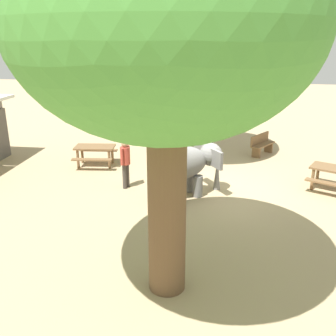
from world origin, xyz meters
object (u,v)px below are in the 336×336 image
picnic_table_far (335,174)px  picnic_table_near (95,151)px  shade_tree_main (167,25)px  elephant (188,164)px  person_handler (125,160)px  wooden_bench (262,144)px

picnic_table_far → picnic_table_near: bearing=17.3°
shade_tree_main → picnic_table_far: bearing=-39.3°
elephant → person_handler: (0.36, 2.08, -0.09)m
person_handler → shade_tree_main: bearing=-52.8°
wooden_bench → picnic_table_far: size_ratio=0.69×
shade_tree_main → picnic_table_far: 8.58m
picnic_table_near → wooden_bench: bearing=-165.7°
person_handler → wooden_bench: (4.40, -4.79, -0.48)m
picnic_table_near → picnic_table_far: size_ratio=0.82×
picnic_table_far → wooden_bench: bearing=-35.6°
wooden_bench → picnic_table_far: 4.23m
shade_tree_main → picnic_table_far: (5.72, -4.67, -4.36)m
person_handler → shade_tree_main: shade_tree_main is taller
picnic_table_far → elephant: bearing=38.9°
wooden_bench → picnic_table_far: bearing=61.8°
shade_tree_main → wooden_bench: (9.46, -2.71, -4.48)m
shade_tree_main → picnic_table_near: shade_tree_main is taller
person_handler → picnic_table_far: (0.65, -6.75, -0.36)m
elephant → shade_tree_main: bearing=-124.4°
picnic_table_near → picnic_table_far: (-1.40, -8.46, 0.00)m
person_handler → shade_tree_main: size_ratio=0.23×
elephant → wooden_bench: (4.76, -2.71, -0.56)m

